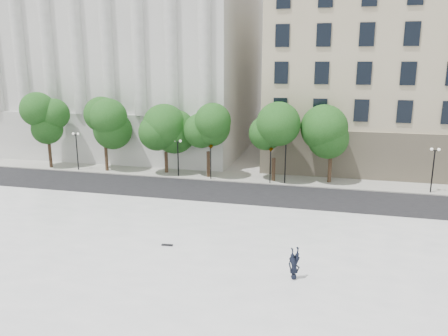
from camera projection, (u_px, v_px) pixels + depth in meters
The scene contains 12 objects.
ground at pixel (143, 291), 23.02m from camera, with size 160.00×160.00×0.00m, color #A5A39C.
plaza at pixel (164, 262), 25.80m from camera, with size 44.00×22.00×0.45m, color white.
street at pixel (224, 194), 40.00m from camera, with size 60.00×8.00×0.02m, color black.
far_sidewalk at pixel (238, 177), 45.65m from camera, with size 60.00×4.00×0.12m, color #B3B1A5.
building_west at pixel (140, 54), 60.31m from camera, with size 31.50×27.65×25.60m.
building_east at pixel (427, 67), 52.45m from camera, with size 36.00×26.15×23.00m.
traffic_light_west at pixel (211, 144), 43.74m from camera, with size 0.55×1.96×4.28m.
traffic_light_east at pixel (271, 147), 42.33m from camera, with size 0.73×1.93×4.26m.
person_lying at pixel (294, 275), 23.31m from camera, with size 0.65×0.43×1.79m, color black.
skateboard at pixel (167, 245), 27.62m from camera, with size 0.72×0.18×0.07m, color black.
street_trees at pixel (187, 129), 45.12m from camera, with size 34.67×4.95×7.61m.
lamp_posts at pixel (235, 152), 43.65m from camera, with size 37.07×0.28×4.54m.
Camera 1 is at (9.15, -19.20, 11.77)m, focal length 35.00 mm.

